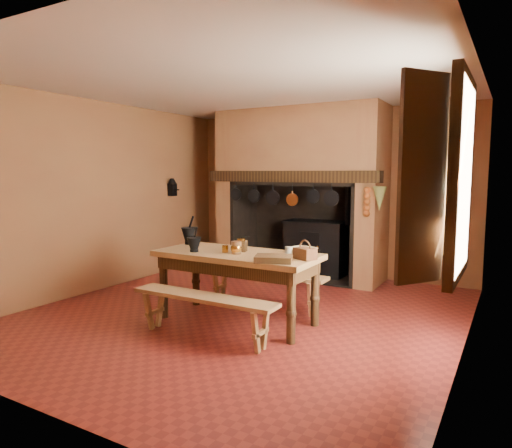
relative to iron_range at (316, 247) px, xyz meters
The scene contains 28 objects.
floor 2.50m from the iron_range, 89.02° to the right, with size 5.50×5.50×0.00m, color maroon.
ceiling 3.37m from the iron_range, 89.02° to the right, with size 5.50×5.50×0.00m, color silver.
back_wall 0.97m from the iron_range, 82.10° to the left, with size 5.00×0.02×2.80m, color #8C5F38.
wall_left 3.59m from the iron_range, 135.12° to the right, with size 0.02×5.50×2.80m, color #8C5F38.
wall_right 3.65m from the iron_range, 43.91° to the right, with size 0.02×5.50×2.80m, color #8C5F38.
wall_front 5.28m from the iron_range, 89.54° to the right, with size 5.00×0.02×2.80m, color #8C5F38.
chimney_breast 1.36m from the iron_range, 151.95° to the right, with size 2.95×0.96×2.80m.
iron_range is the anchor object (origin of this frame).
hearth_pans 1.10m from the iron_range, 167.25° to the right, with size 0.51×0.62×0.20m.
hanging_pans 1.12m from the iron_range, 115.02° to the right, with size 1.92×0.29×0.27m.
onion_string 1.49m from the iron_range, 32.25° to the right, with size 0.12×0.10×0.46m, color #934E1B, non-canonical shape.
herb_bunch 1.65m from the iron_range, 28.28° to the right, with size 0.20×0.20×0.35m, color olive.
window 3.91m from the iron_range, 49.98° to the right, with size 0.39×1.75×1.76m.
wall_coffee_mill 2.74m from the iron_range, 159.32° to the right, with size 0.23×0.16×0.31m.
work_table 2.75m from the iron_range, 87.23° to the right, with size 1.91×0.85×0.83m.
bench_front 3.41m from the iron_range, 87.77° to the right, with size 1.68×0.29×0.47m.
bench_back 2.10m from the iron_range, 86.38° to the right, with size 1.70×0.30×0.48m.
mortar_large 2.67m from the iron_range, 105.95° to the right, with size 0.22×0.22×0.37m.
mortar_small 3.01m from the iron_range, 96.23° to the right, with size 0.17×0.17×0.29m.
coffee_grinder 2.69m from the iron_range, 86.99° to the right, with size 0.18×0.15×0.19m.
brass_mug_a 2.83m from the iron_range, 89.74° to the right, with size 0.07×0.07×0.08m, color #C1842C.
brass_mug_b 2.62m from the iron_range, 88.44° to the right, with size 0.08×0.08×0.09m, color #C1842C.
mixing_bowl 2.68m from the iron_range, 71.21° to the right, with size 0.32×0.32×0.08m, color beige.
stoneware_crock 2.86m from the iron_range, 86.42° to the right, with size 0.12×0.12×0.14m, color brown.
glass_jar 2.94m from the iron_range, 73.68° to the right, with size 0.07×0.07×0.13m, color beige.
wicker_basket 2.94m from the iron_range, 70.13° to the right, with size 0.26×0.23×0.21m.
wooden_tray 3.14m from the iron_range, 75.87° to the right, with size 0.38×0.27×0.07m, color #3E2913.
brass_cup 2.86m from the iron_range, 86.41° to the right, with size 0.12×0.12×0.10m, color #C1842C.
Camera 1 is at (2.88, -4.72, 1.75)m, focal length 32.00 mm.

